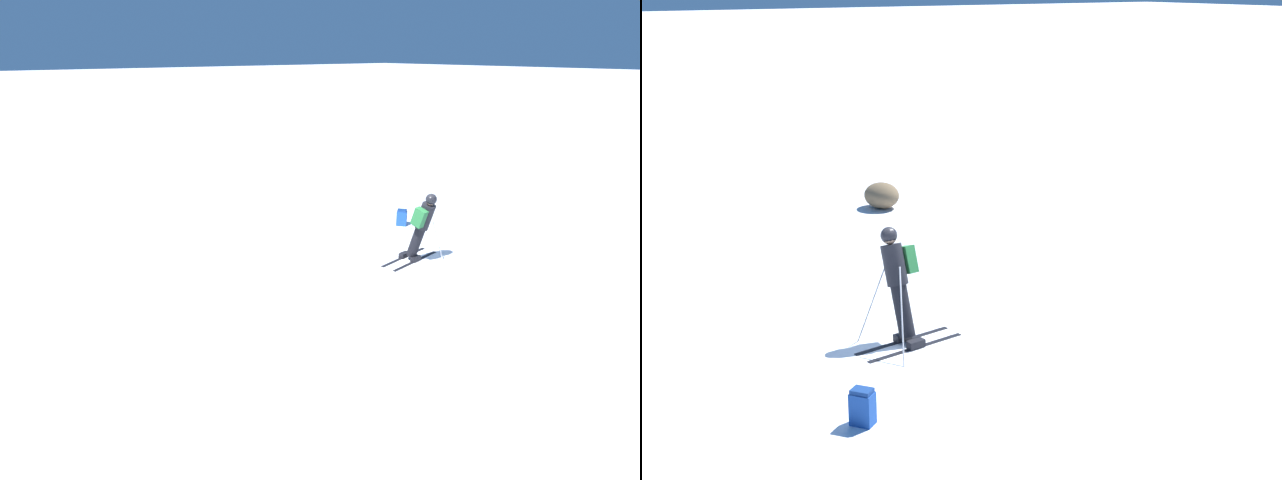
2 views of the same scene
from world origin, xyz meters
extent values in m
plane|color=white|center=(0.00, 0.00, 0.00)|extent=(300.00, 300.00, 0.00)
cube|color=black|center=(-0.08, -0.02, 0.01)|extent=(0.29, 1.77, 0.01)
cube|color=black|center=(0.28, 0.02, 0.01)|extent=(0.29, 1.77, 0.01)
cube|color=black|center=(-0.08, -0.02, 0.07)|extent=(0.17, 0.29, 0.12)
cube|color=black|center=(0.28, 0.02, 0.07)|extent=(0.17, 0.29, 0.12)
cylinder|color=black|center=(-0.05, -0.02, 0.53)|extent=(0.51, 0.31, 0.87)
cylinder|color=black|center=(-0.26, -0.04, 1.24)|extent=(0.54, 0.40, 0.72)
sphere|color=tan|center=(-0.38, -0.05, 1.66)|extent=(0.32, 0.27, 0.29)
sphere|color=black|center=(-0.39, -0.06, 1.69)|extent=(0.36, 0.31, 0.33)
cube|color=#236633|center=(-0.30, 0.22, 1.27)|extent=(0.41, 0.22, 0.50)
cylinder|color=#B7B7BC|center=(-0.46, -0.37, 0.57)|extent=(0.03, 0.53, 1.15)
cylinder|color=#B7B7BC|center=(0.38, -0.27, 0.63)|extent=(0.85, 0.44, 1.28)
cube|color=#194293|center=(2.05, -1.79, 0.22)|extent=(0.37, 0.36, 0.44)
cube|color=navy|center=(2.05, -1.79, 0.47)|extent=(0.33, 0.32, 0.06)
camera|label=1|loc=(-7.66, 9.05, 4.98)|focal=28.00mm
camera|label=2|loc=(11.51, -6.34, 5.57)|focal=50.00mm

